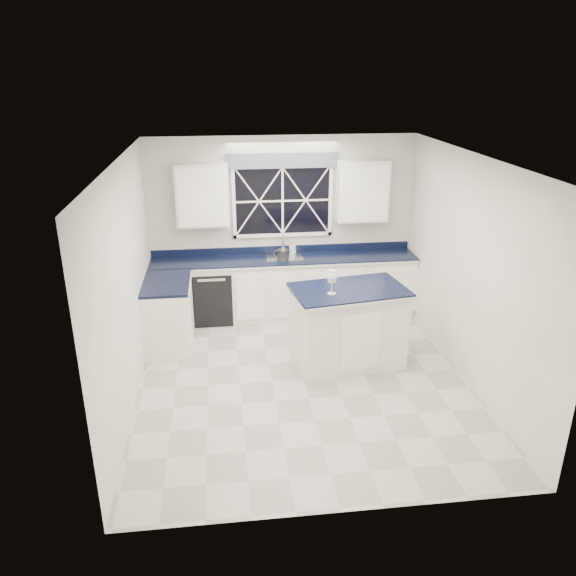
{
  "coord_description": "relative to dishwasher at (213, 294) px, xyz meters",
  "views": [
    {
      "loc": [
        -0.92,
        -5.99,
        3.62
      ],
      "look_at": [
        -0.14,
        0.4,
        1.07
      ],
      "focal_mm": 35.0,
      "sensor_mm": 36.0,
      "label": 1
    }
  ],
  "objects": [
    {
      "name": "faucet",
      "position": [
        1.1,
        0.19,
        0.69
      ],
      "size": [
        0.05,
        0.2,
        0.3
      ],
      "color": "#B0B0B2",
      "rests_on": "countertop"
    },
    {
      "name": "upper_cabinets",
      "position": [
        1.1,
        0.13,
        1.49
      ],
      "size": [
        3.1,
        0.34,
        0.9
      ],
      "color": "white",
      "rests_on": "ground"
    },
    {
      "name": "back_wall",
      "position": [
        1.1,
        0.3,
        0.94
      ],
      "size": [
        4.0,
        0.1,
        2.7
      ],
      "primitive_type": "cube",
      "color": "white",
      "rests_on": "ground"
    },
    {
      "name": "dishwasher",
      "position": [
        0.0,
        0.0,
        0.0
      ],
      "size": [
        0.6,
        0.58,
        0.82
      ],
      "primitive_type": "cube",
      "color": "black",
      "rests_on": "ground"
    },
    {
      "name": "kettle",
      "position": [
        1.07,
        -0.02,
        0.62
      ],
      "size": [
        0.28,
        0.17,
        0.2
      ],
      "rotation": [
        0.0,
        0.0,
        -0.0
      ],
      "color": "#313134",
      "rests_on": "countertop"
    },
    {
      "name": "soap_bottle",
      "position": [
        1.25,
        0.22,
        0.62
      ],
      "size": [
        0.11,
        0.11,
        0.19
      ],
      "primitive_type": "imported",
      "rotation": [
        0.0,
        0.0,
        -0.4
      ],
      "color": "silver",
      "rests_on": "countertop"
    },
    {
      "name": "island",
      "position": [
        1.73,
        -1.6,
        0.12
      ],
      "size": [
        1.52,
        1.05,
        1.05
      ],
      "rotation": [
        0.0,
        0.0,
        0.16
      ],
      "color": "white",
      "rests_on": "ground"
    },
    {
      "name": "rug",
      "position": [
        1.78,
        -1.01,
        -0.4
      ],
      "size": [
        1.53,
        1.04,
        0.02
      ],
      "rotation": [
        0.0,
        0.0,
        -0.12
      ],
      "color": "#A7A7A2",
      "rests_on": "ground"
    },
    {
      "name": "window",
      "position": [
        1.1,
        0.25,
        1.42
      ],
      "size": [
        1.65,
        0.09,
        1.26
      ],
      "color": "black",
      "rests_on": "ground"
    },
    {
      "name": "countertop",
      "position": [
        1.1,
        0.0,
        0.51
      ],
      "size": [
        3.98,
        0.64,
        0.04
      ],
      "primitive_type": "cube",
      "color": "black",
      "rests_on": "base_cabinets"
    },
    {
      "name": "ground",
      "position": [
        1.1,
        -1.95,
        -0.41
      ],
      "size": [
        4.5,
        4.5,
        0.0
      ],
      "primitive_type": "plane",
      "color": "#BABAB4",
      "rests_on": "ground"
    },
    {
      "name": "wine_glass",
      "position": [
        1.47,
        -1.75,
        0.85
      ],
      "size": [
        0.13,
        0.13,
        0.3
      ],
      "color": "silver",
      "rests_on": "island"
    },
    {
      "name": "base_cabinets",
      "position": [
        0.77,
        -0.17,
        0.04
      ],
      "size": [
        3.99,
        1.6,
        0.9
      ],
      "color": "white",
      "rests_on": "ground"
    }
  ]
}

